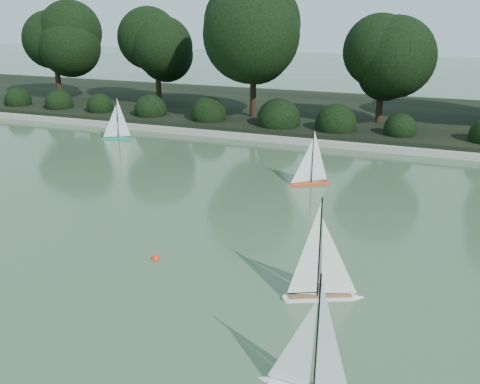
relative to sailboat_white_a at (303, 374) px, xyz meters
The scene contains 10 objects.
ground 2.18m from the sailboat_white_a, 146.85° to the left, with size 80.00×80.00×0.00m, color #2E4328.
pond_coping 10.35m from the sailboat_white_a, 100.10° to the left, with size 40.00×0.35×0.18m, color gray.
far_bank 14.30m from the sailboat_white_a, 97.29° to the left, with size 40.00×8.00×0.30m, color black.
tree_line 12.86m from the sailboat_white_a, 92.64° to the left, with size 26.31×3.93×4.39m.
shrub_hedge 11.23m from the sailboat_white_a, 99.30° to the left, with size 29.10×1.10×1.10m.
sailboat_white_a is the anchor object (origin of this frame).
sailboat_white_b 1.94m from the sailboat_white_a, 94.73° to the left, with size 1.10×0.62×1.57m.
sailboat_orange 6.82m from the sailboat_white_a, 103.68° to the left, with size 0.91×0.65×1.37m.
sailboat_teal 11.88m from the sailboat_white_a, 132.34° to the left, with size 0.99×0.42×1.37m.
race_buoy 3.66m from the sailboat_white_a, 143.48° to the left, with size 0.14×0.14×0.14m, color #FB2D0D.
Camera 1 is at (2.82, -5.64, 3.78)m, focal length 40.00 mm.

